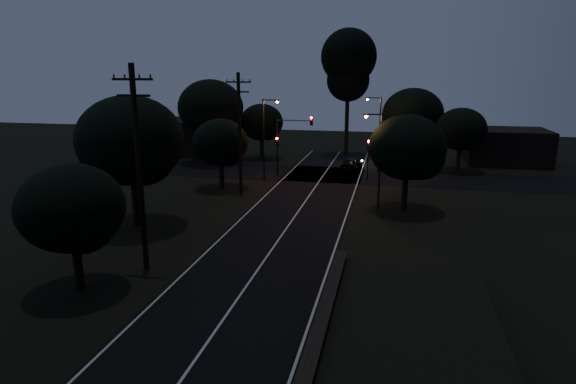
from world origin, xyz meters
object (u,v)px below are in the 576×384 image
at_px(streetlight_a, 265,134).
at_px(streetlight_b, 378,129).
at_px(utility_pole_mid, 139,167).
at_px(utility_pole_far, 240,132).
at_px(signal_mast, 293,135).
at_px(car, 352,163).
at_px(signal_right, 368,152).
at_px(signal_left, 277,149).
at_px(streetlight_c, 378,154).
at_px(tall_pine, 348,64).

xyz_separation_m(streetlight_a, streetlight_b, (10.61, 6.00, 0.00)).
bearing_deg(utility_pole_mid, utility_pole_far, 90.00).
distance_m(utility_pole_far, signal_mast, 8.64).
height_order(signal_mast, streetlight_a, streetlight_a).
bearing_deg(car, streetlight_a, 56.29).
height_order(signal_right, car, signal_right).
bearing_deg(streetlight_a, utility_pole_mid, -91.73).
height_order(utility_pole_mid, streetlight_a, utility_pole_mid).
distance_m(utility_pole_mid, signal_left, 25.19).
height_order(utility_pole_mid, signal_right, utility_pole_mid).
distance_m(streetlight_b, streetlight_c, 14.01).
relative_size(utility_pole_far, streetlight_a, 1.31).
height_order(streetlight_a, car, streetlight_a).
distance_m(signal_left, signal_right, 9.20).
relative_size(tall_pine, car, 3.99).
bearing_deg(car, signal_right, 124.49).
distance_m(utility_pole_mid, signal_mast, 25.22).
distance_m(streetlight_a, streetlight_c, 13.72).
height_order(utility_pole_mid, signal_mast, utility_pole_mid).
distance_m(signal_left, car, 9.18).
bearing_deg(streetlight_c, utility_pole_mid, -128.26).
bearing_deg(signal_right, streetlight_b, 80.00).
distance_m(signal_right, streetlight_a, 10.26).
distance_m(signal_right, car, 6.06).
distance_m(signal_left, streetlight_b, 10.84).
xyz_separation_m(utility_pole_far, signal_right, (10.60, 7.99, -2.65)).
height_order(streetlight_c, car, streetlight_c).
bearing_deg(utility_pole_far, car, 57.13).
xyz_separation_m(signal_mast, car, (5.49, 5.29, -3.66)).
xyz_separation_m(utility_pole_far, car, (8.58, 13.28, -4.81)).
height_order(signal_left, car, signal_left).
bearing_deg(tall_pine, utility_pole_mid, -99.93).
xyz_separation_m(streetlight_a, car, (7.89, 7.28, -3.96)).
distance_m(signal_mast, streetlight_b, 9.15).
bearing_deg(streetlight_c, signal_mast, 131.19).
bearing_deg(tall_pine, streetlight_a, -110.36).
distance_m(signal_left, streetlight_c, 14.52).
distance_m(utility_pole_mid, tall_pine, 41.00).
xyz_separation_m(signal_mast, streetlight_a, (-2.39, -1.99, 0.30)).
xyz_separation_m(signal_left, streetlight_c, (10.43, -9.99, 1.51)).
xyz_separation_m(tall_pine, signal_left, (-5.60, -15.01, -8.57)).
xyz_separation_m(utility_pole_mid, signal_mast, (3.09, 24.99, -1.40)).
bearing_deg(signal_mast, utility_pole_mid, -97.04).
relative_size(signal_mast, streetlight_b, 0.78).
bearing_deg(utility_pole_far, utility_pole_mid, -90.00).
height_order(utility_pole_far, streetlight_b, utility_pole_far).
height_order(signal_left, signal_right, same).
xyz_separation_m(signal_left, signal_mast, (1.69, 0.00, 1.50)).
bearing_deg(utility_pole_far, signal_mast, 68.89).
height_order(utility_pole_far, streetlight_c, utility_pole_far).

